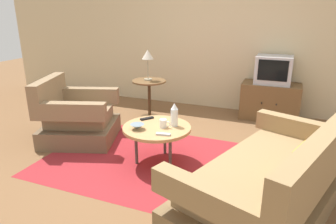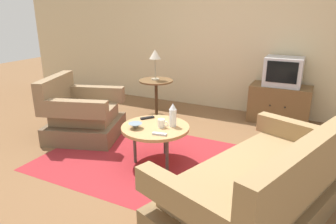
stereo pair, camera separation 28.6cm
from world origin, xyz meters
TOP-DOWN VIEW (x-y plane):
  - ground_plane at (0.00, 0.00)m, footprint 16.00×16.00m
  - back_wall at (0.00, 2.31)m, footprint 9.00×0.12m
  - area_rug at (-0.08, -0.09)m, footprint 2.66×1.80m
  - armchair at (-1.38, 0.11)m, footprint 1.15×1.12m
  - couch at (1.21, -0.56)m, footprint 1.55×2.08m
  - coffee_table at (-0.08, -0.09)m, footprint 0.78×0.78m
  - side_table at (-0.82, 1.28)m, footprint 0.54×0.54m
  - tv_stand at (1.01, 1.97)m, footprint 0.90×0.50m
  - television at (1.01, 1.99)m, footprint 0.55×0.43m
  - table_lamp at (-0.85, 1.30)m, footprint 0.18×0.18m
  - vase at (0.09, 0.00)m, footprint 0.08×0.08m
  - mug at (-0.00, -0.09)m, footprint 0.13×0.08m
  - bowl at (-0.25, -0.25)m, footprint 0.16×0.16m
  - tv_remote_dark at (-0.29, 0.09)m, footprint 0.14×0.16m
  - tv_remote_silver at (0.08, -0.29)m, footprint 0.16×0.07m

SIDE VIEW (x-z plane):
  - ground_plane at x=0.00m, z-range 0.00..0.00m
  - area_rug at x=-0.08m, z-range 0.00..0.00m
  - couch at x=1.21m, z-range -0.15..0.71m
  - tv_stand at x=1.01m, z-range 0.00..0.59m
  - armchair at x=-1.38m, z-range -0.13..0.72m
  - coffee_table at x=-0.08m, z-range 0.19..0.64m
  - side_table at x=-0.82m, z-range 0.14..0.78m
  - tv_remote_dark at x=-0.29m, z-range 0.45..0.47m
  - tv_remote_silver at x=0.08m, z-range 0.45..0.47m
  - bowl at x=-0.25m, z-range 0.45..0.51m
  - mug at x=0.00m, z-range 0.45..0.55m
  - vase at x=0.09m, z-range 0.44..0.72m
  - television at x=1.01m, z-range 0.59..1.03m
  - table_lamp at x=-0.85m, z-range 0.77..1.25m
  - back_wall at x=0.00m, z-range 0.00..2.70m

